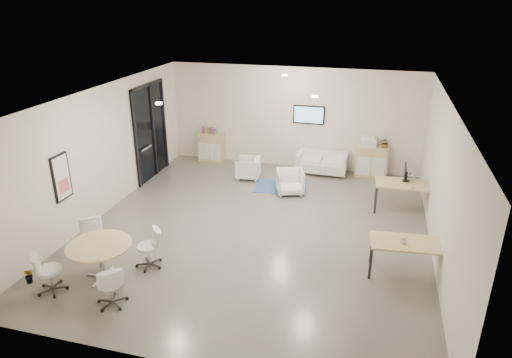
{
  "coord_description": "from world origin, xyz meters",
  "views": [
    {
      "loc": [
        2.53,
        -9.39,
        5.29
      ],
      "look_at": [
        -0.11,
        0.4,
        1.13
      ],
      "focal_mm": 32.0,
      "sensor_mm": 36.0,
      "label": 1
    }
  ],
  "objects_px": {
    "loveseat": "(322,163)",
    "sideboard_left": "(211,147)",
    "sideboard_right": "(371,161)",
    "round_table": "(99,248)",
    "desk_rear": "(406,186)",
    "armchair_left": "(248,167)",
    "desk_front": "(408,245)",
    "armchair_right": "(290,181)"
  },
  "relations": [
    {
      "from": "sideboard_left",
      "to": "round_table",
      "type": "distance_m",
      "value": 7.03
    },
    {
      "from": "armchair_left",
      "to": "desk_rear",
      "type": "relative_size",
      "value": 0.46
    },
    {
      "from": "sideboard_right",
      "to": "round_table",
      "type": "xyz_separation_m",
      "value": [
        -4.94,
        -7.01,
        0.2
      ]
    },
    {
      "from": "sideboard_left",
      "to": "round_table",
      "type": "bearing_deg",
      "value": -87.67
    },
    {
      "from": "sideboard_right",
      "to": "armchair_left",
      "type": "distance_m",
      "value": 3.8
    },
    {
      "from": "sideboard_right",
      "to": "loveseat",
      "type": "bearing_deg",
      "value": -174.9
    },
    {
      "from": "desk_rear",
      "to": "loveseat",
      "type": "bearing_deg",
      "value": 134.34
    },
    {
      "from": "desk_rear",
      "to": "desk_front",
      "type": "bearing_deg",
      "value": -94.36
    },
    {
      "from": "loveseat",
      "to": "desk_front",
      "type": "distance_m",
      "value": 5.72
    },
    {
      "from": "desk_front",
      "to": "round_table",
      "type": "height_order",
      "value": "same"
    },
    {
      "from": "sideboard_left",
      "to": "sideboard_right",
      "type": "xyz_separation_m",
      "value": [
        5.23,
        -0.01,
        0.01
      ]
    },
    {
      "from": "sideboard_right",
      "to": "loveseat",
      "type": "xyz_separation_m",
      "value": [
        -1.49,
        -0.13,
        -0.16
      ]
    },
    {
      "from": "loveseat",
      "to": "sideboard_left",
      "type": "bearing_deg",
      "value": 179.53
    },
    {
      "from": "desk_rear",
      "to": "desk_front",
      "type": "relative_size",
      "value": 1.03
    },
    {
      "from": "sideboard_right",
      "to": "armchair_right",
      "type": "xyz_separation_m",
      "value": [
        -2.15,
        -1.95,
        -0.1
      ]
    },
    {
      "from": "sideboard_left",
      "to": "armchair_right",
      "type": "bearing_deg",
      "value": -32.48
    },
    {
      "from": "armchair_right",
      "to": "loveseat",
      "type": "bearing_deg",
      "value": 51.8
    },
    {
      "from": "armchair_right",
      "to": "desk_rear",
      "type": "relative_size",
      "value": 0.48
    },
    {
      "from": "armchair_right",
      "to": "sideboard_right",
      "type": "bearing_deg",
      "value": 23.89
    },
    {
      "from": "sideboard_right",
      "to": "desk_front",
      "type": "bearing_deg",
      "value": -80.83
    },
    {
      "from": "armchair_left",
      "to": "desk_front",
      "type": "bearing_deg",
      "value": 40.68
    },
    {
      "from": "sideboard_right",
      "to": "desk_rear",
      "type": "distance_m",
      "value": 2.5
    },
    {
      "from": "desk_front",
      "to": "round_table",
      "type": "bearing_deg",
      "value": -169.09
    },
    {
      "from": "armchair_left",
      "to": "desk_rear",
      "type": "distance_m",
      "value": 4.69
    },
    {
      "from": "desk_rear",
      "to": "round_table",
      "type": "bearing_deg",
      "value": -144.73
    },
    {
      "from": "sideboard_left",
      "to": "desk_front",
      "type": "relative_size",
      "value": 0.62
    },
    {
      "from": "sideboard_right",
      "to": "desk_front",
      "type": "height_order",
      "value": "sideboard_right"
    },
    {
      "from": "desk_rear",
      "to": "round_table",
      "type": "xyz_separation_m",
      "value": [
        -5.86,
        -4.69,
        -0.03
      ]
    },
    {
      "from": "armchair_left",
      "to": "desk_front",
      "type": "xyz_separation_m",
      "value": [
        4.48,
        -4.18,
        0.32
      ]
    },
    {
      "from": "armchair_left",
      "to": "sideboard_right",
      "type": "bearing_deg",
      "value": 101.44
    },
    {
      "from": "loveseat",
      "to": "desk_front",
      "type": "relative_size",
      "value": 1.03
    },
    {
      "from": "sideboard_left",
      "to": "desk_rear",
      "type": "xyz_separation_m",
      "value": [
        6.14,
        -2.33,
        0.24
      ]
    },
    {
      "from": "armchair_left",
      "to": "round_table",
      "type": "bearing_deg",
      "value": -19.11
    },
    {
      "from": "sideboard_right",
      "to": "armchair_right",
      "type": "bearing_deg",
      "value": -137.84
    },
    {
      "from": "loveseat",
      "to": "desk_rear",
      "type": "xyz_separation_m",
      "value": [
        2.4,
        -2.19,
        0.39
      ]
    },
    {
      "from": "desk_front",
      "to": "round_table",
      "type": "distance_m",
      "value": 6.04
    },
    {
      "from": "sideboard_right",
      "to": "desk_front",
      "type": "relative_size",
      "value": 0.63
    },
    {
      "from": "sideboard_left",
      "to": "armchair_right",
      "type": "xyz_separation_m",
      "value": [
        3.08,
        -1.96,
        -0.1
      ]
    },
    {
      "from": "armchair_left",
      "to": "desk_front",
      "type": "distance_m",
      "value": 6.13
    },
    {
      "from": "sideboard_left",
      "to": "desk_front",
      "type": "xyz_separation_m",
      "value": [
        6.09,
        -5.35,
        0.21
      ]
    },
    {
      "from": "round_table",
      "to": "desk_front",
      "type": "bearing_deg",
      "value": 16.06
    },
    {
      "from": "sideboard_left",
      "to": "sideboard_right",
      "type": "height_order",
      "value": "sideboard_right"
    }
  ]
}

